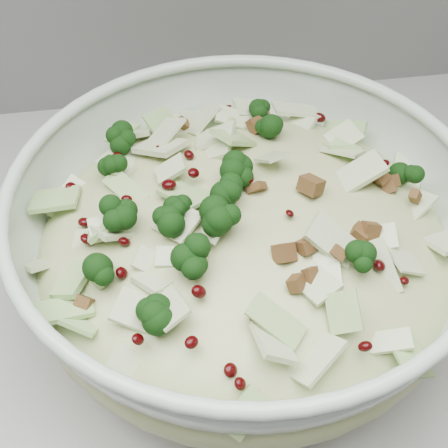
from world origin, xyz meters
The scene contains 3 objects.
counter centered at (0.00, 1.70, 0.45)m, with size 3.60×0.60×0.90m, color #A3A39F.
mixing_bowl centered at (-0.12, 1.60, 0.99)m, with size 0.46×0.46×0.17m.
salad centered at (-0.12, 1.60, 1.01)m, with size 0.41×0.41×0.17m.
Camera 1 is at (-0.20, 1.23, 1.42)m, focal length 50.00 mm.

